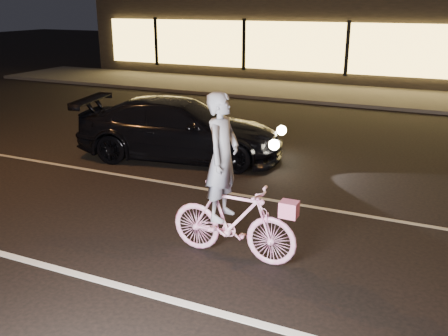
% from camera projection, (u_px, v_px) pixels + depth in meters
% --- Properties ---
extents(ground, '(90.00, 90.00, 0.00)m').
position_uv_depth(ground, '(147.00, 231.00, 7.79)').
color(ground, black).
rests_on(ground, ground).
extents(lane_stripe_near, '(60.00, 0.12, 0.01)m').
position_uv_depth(lane_stripe_near, '(84.00, 276.00, 6.49)').
color(lane_stripe_near, silver).
rests_on(lane_stripe_near, ground).
extents(lane_stripe_far, '(60.00, 0.10, 0.01)m').
position_uv_depth(lane_stripe_far, '(205.00, 189.00, 9.51)').
color(lane_stripe_far, gray).
rests_on(lane_stripe_far, ground).
extents(sidewalk, '(30.00, 4.00, 0.12)m').
position_uv_depth(sidewalk, '(334.00, 94.00, 18.98)').
color(sidewalk, '#383533').
rests_on(sidewalk, ground).
extents(storefront, '(25.40, 8.42, 4.20)m').
position_uv_depth(storefront, '(366.00, 29.00, 23.46)').
color(storefront, black).
rests_on(storefront, ground).
extents(cyclist, '(1.84, 0.63, 2.31)m').
position_uv_depth(cyclist, '(230.00, 202.00, 6.76)').
color(cyclist, '#E93BA1').
rests_on(cyclist, ground).
extents(sedan, '(4.91, 2.75, 1.35)m').
position_uv_depth(sedan, '(180.00, 129.00, 11.24)').
color(sedan, black).
rests_on(sedan, ground).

